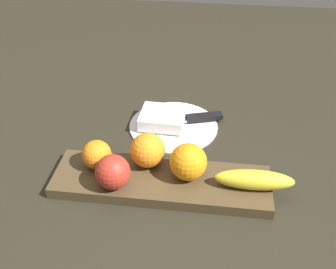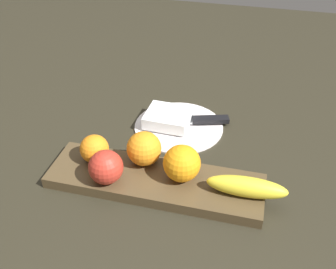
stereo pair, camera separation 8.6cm
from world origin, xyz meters
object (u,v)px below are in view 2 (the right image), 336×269
at_px(fruit_tray, 155,181).
at_px(orange_near_apple, 182,163).
at_px(apple, 105,168).
at_px(orange_center, 144,148).
at_px(knife, 204,120).
at_px(dinner_plate, 179,126).
at_px(orange_near_banana, 94,149).
at_px(banana, 247,187).
at_px(folded_napkin, 168,118).

distance_m(fruit_tray, orange_near_apple, 0.07).
distance_m(fruit_tray, apple, 0.11).
height_order(orange_center, knife, orange_center).
bearing_deg(orange_near_apple, fruit_tray, 12.20).
xyz_separation_m(orange_center, dinner_plate, (-0.03, -0.17, -0.05)).
distance_m(orange_center, knife, 0.22).
distance_m(orange_near_banana, orange_center, 0.10).
bearing_deg(orange_near_apple, orange_near_banana, -2.34).
height_order(fruit_tray, dinner_plate, fruit_tray).
bearing_deg(dinner_plate, orange_near_banana, 55.03).
relative_size(apple, banana, 0.45).
relative_size(apple, orange_center, 0.95).
height_order(orange_near_apple, orange_near_banana, orange_near_apple).
height_order(fruit_tray, banana, banana).
relative_size(banana, orange_center, 2.12).
distance_m(orange_near_banana, folded_napkin, 0.22).
xyz_separation_m(banana, knife, (0.12, -0.24, -0.03)).
bearing_deg(apple, folded_napkin, -103.95).
distance_m(apple, dinner_plate, 0.27).
bearing_deg(orange_center, banana, 168.44).
bearing_deg(orange_near_banana, apple, 130.06).
bearing_deg(fruit_tray, orange_near_apple, -167.80).
height_order(fruit_tray, orange_center, orange_center).
height_order(apple, knife, apple).
distance_m(orange_near_banana, dinner_plate, 0.24).
bearing_deg(orange_near_banana, orange_center, -168.90).
bearing_deg(banana, orange_near_apple, -8.82).
bearing_deg(apple, fruit_tray, -157.83).
distance_m(banana, orange_center, 0.22).
distance_m(banana, dinner_plate, 0.29).
xyz_separation_m(fruit_tray, apple, (0.09, 0.04, 0.05)).
relative_size(orange_near_banana, orange_center, 0.84).
xyz_separation_m(fruit_tray, banana, (-0.18, 0.01, 0.03)).
relative_size(orange_near_apple, dinner_plate, 0.34).
bearing_deg(banana, orange_center, -13.17).
bearing_deg(folded_napkin, fruit_tray, 97.29).
xyz_separation_m(orange_center, knife, (-0.09, -0.20, -0.05)).
bearing_deg(knife, dinner_plate, 6.70).
distance_m(folded_napkin, knife, 0.09).
bearing_deg(folded_napkin, orange_near_apple, 111.54).
relative_size(apple, dinner_plate, 0.32).
height_order(orange_near_banana, knife, orange_near_banana).
bearing_deg(folded_napkin, orange_near_banana, 60.79).
relative_size(orange_near_apple, knife, 0.42).
height_order(apple, orange_near_apple, orange_near_apple).
height_order(apple, orange_center, orange_center).
bearing_deg(dinner_plate, apple, 70.32).
bearing_deg(dinner_plate, folded_napkin, 0.00).
bearing_deg(orange_center, orange_near_banana, 11.10).
xyz_separation_m(fruit_tray, folded_napkin, (0.03, -0.21, 0.01)).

